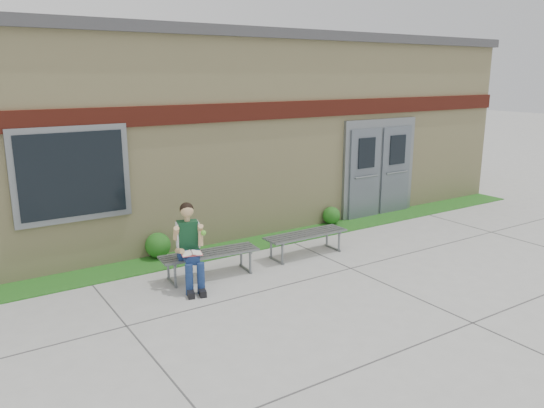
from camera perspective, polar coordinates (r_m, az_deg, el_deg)
ground at (r=8.49m, az=5.60°, el=-9.23°), size 80.00×80.00×0.00m
grass_strip at (r=10.51m, az=-3.30°, el=-4.55°), size 16.00×0.80×0.02m
school_building at (r=13.08m, az=-10.94°, el=8.24°), size 16.20×6.22×4.20m
bench_left at (r=8.94m, az=-6.72°, el=-5.77°), size 1.69×0.61×0.43m
bench_right at (r=9.94m, az=3.66°, el=-3.70°), size 1.65×0.46×0.43m
girl at (r=8.48m, az=-8.85°, el=-4.38°), size 0.54×0.88×1.35m
shrub_mid at (r=9.99m, az=-12.17°, el=-4.36°), size 0.47×0.47×0.47m
shrub_east at (r=12.01m, az=6.41°, el=-1.23°), size 0.40×0.40×0.40m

